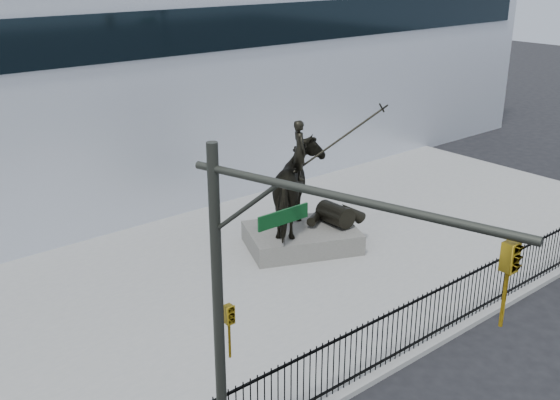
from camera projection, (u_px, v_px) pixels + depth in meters
ground at (463, 370)px, 16.07m from camera, size 120.00×120.00×0.00m
plaza at (281, 269)px, 21.08m from camera, size 30.00×12.00×0.15m
building at (92, 77)px, 28.87m from camera, size 44.00×14.00×9.00m
picket_fence at (425, 318)px, 16.65m from camera, size 22.10×0.10×1.50m
statue_plinth at (302, 238)px, 22.37m from camera, size 4.35×3.76×0.69m
equestrian_statue at (304, 189)px, 21.77m from camera, size 4.33×3.63×3.97m
traffic_signal_left at (262, 335)px, 10.16m from camera, size 1.52×4.84×7.00m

